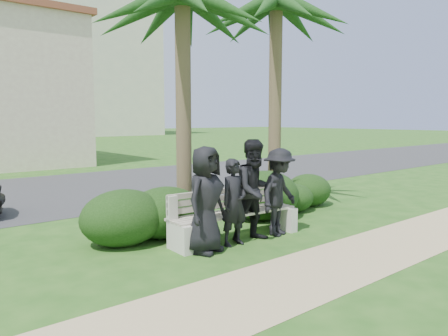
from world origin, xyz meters
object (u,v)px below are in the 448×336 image
at_px(man_a, 206,200).
at_px(man_c, 256,190).
at_px(park_bench, 235,217).
at_px(palm_right, 276,4).
at_px(man_b, 234,202).
at_px(man_d, 279,192).

xyz_separation_m(man_a, man_c, (1.15, -0.02, 0.04)).
distance_m(park_bench, palm_right, 5.63).
height_order(man_b, palm_right, palm_right).
distance_m(man_c, palm_right, 5.19).
bearing_deg(palm_right, man_a, -152.59).
height_order(man_a, palm_right, palm_right).
bearing_deg(man_a, park_bench, -1.35).
distance_m(man_a, man_c, 1.15).
relative_size(man_d, palm_right, 0.28).
bearing_deg(palm_right, man_d, -134.36).
distance_m(man_b, man_d, 1.12).
height_order(park_bench, man_c, man_c).
bearing_deg(park_bench, man_a, -158.80).
distance_m(park_bench, man_d, 1.01).
bearing_deg(park_bench, man_d, -18.04).
height_order(man_c, man_d, man_c).
relative_size(man_a, man_b, 1.16).
bearing_deg(park_bench, man_c, -49.74).
height_order(man_a, man_b, man_a).
relative_size(man_c, man_d, 1.11).
bearing_deg(man_b, park_bench, 47.23).
xyz_separation_m(man_a, man_b, (0.66, 0.01, -0.13)).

